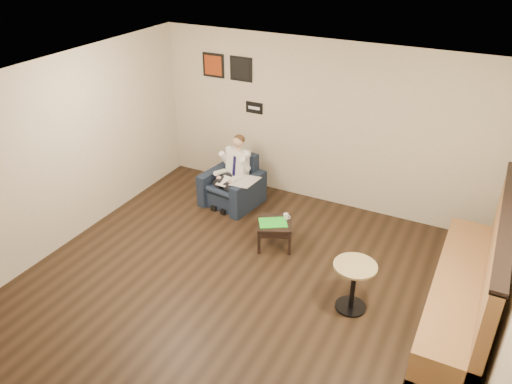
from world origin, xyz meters
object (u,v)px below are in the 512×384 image
at_px(green_folder, 273,223).
at_px(coffee_mug, 286,216).
at_px(seated_man, 228,176).
at_px(banquette, 468,264).
at_px(armchair, 232,182).
at_px(cafe_table, 353,287).
at_px(side_table, 275,234).
at_px(smartphone, 278,217).

distance_m(green_folder, coffee_mug, 0.23).
distance_m(seated_man, green_folder, 1.43).
distance_m(coffee_mug, banquette, 2.65).
relative_size(armchair, green_folder, 2.12).
xyz_separation_m(seated_man, cafe_table, (2.69, -1.54, -0.24)).
bearing_deg(banquette, armchair, 163.96).
bearing_deg(banquette, coffee_mug, 170.04).
xyz_separation_m(armchair, green_folder, (1.19, -0.86, -0.01)).
xyz_separation_m(green_folder, cafe_table, (1.49, -0.79, -0.08)).
bearing_deg(green_folder, side_table, 57.56).
bearing_deg(cafe_table, seated_man, 150.18).
relative_size(green_folder, cafe_table, 0.61).
height_order(seated_man, smartphone, seated_man).
xyz_separation_m(smartphone, banquette, (2.71, -0.44, 0.34)).
bearing_deg(coffee_mug, cafe_table, -35.84).
xyz_separation_m(coffee_mug, cafe_table, (1.36, -0.99, -0.12)).
height_order(coffee_mug, banquette, banquette).
bearing_deg(banquette, seated_man, 165.50).
xyz_separation_m(seated_man, smartphone, (1.21, -0.57, -0.16)).
bearing_deg(smartphone, side_table, -97.35).
bearing_deg(banquette, cafe_table, -156.63).
bearing_deg(side_table, banquette, -6.10).
height_order(seated_man, green_folder, seated_man).
xyz_separation_m(armchair, seated_man, (-0.02, -0.11, 0.16)).
distance_m(armchair, seated_man, 0.19).
height_order(smartphone, cafe_table, cafe_table).
height_order(armchair, side_table, armchair).
xyz_separation_m(armchair, coffee_mug, (1.32, -0.67, 0.03)).
xyz_separation_m(banquette, cafe_table, (-1.23, -0.53, -0.42)).
relative_size(seated_man, coffee_mug, 13.33).
distance_m(seated_man, smartphone, 1.35).
bearing_deg(banquette, green_folder, 174.52).
distance_m(side_table, coffee_mug, 0.32).
bearing_deg(cafe_table, armchair, 148.32).
xyz_separation_m(seated_man, coffee_mug, (1.33, -0.56, -0.12)).
bearing_deg(coffee_mug, armchair, 153.06).
relative_size(coffee_mug, smartphone, 0.68).
height_order(smartphone, banquette, banquette).
distance_m(armchair, banquette, 4.08).
distance_m(seated_man, coffee_mug, 1.45).
bearing_deg(armchair, coffee_mug, -18.97).
bearing_deg(armchair, cafe_table, -23.71).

